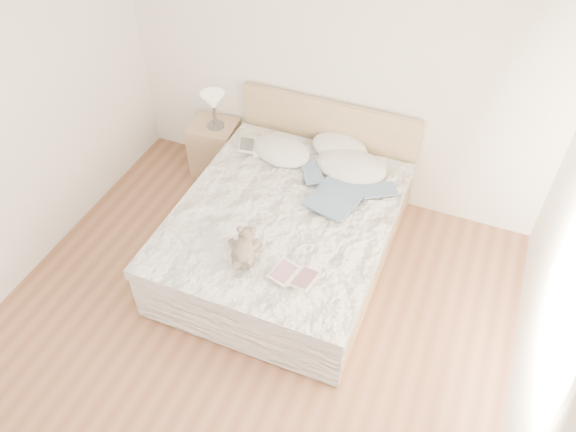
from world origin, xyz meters
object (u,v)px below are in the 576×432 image
at_px(bed, 288,229).
at_px(teddy_bear, 243,255).
at_px(photo_book, 255,148).
at_px(table_lamp, 213,103).
at_px(childrens_book, 294,276).
at_px(nightstand, 215,148).

relative_size(bed, teddy_bear, 7.07).
bearing_deg(photo_book, bed, -66.58).
xyz_separation_m(table_lamp, photo_book, (0.54, -0.25, -0.20)).
relative_size(bed, childrens_book, 6.48).
xyz_separation_m(table_lamp, childrens_book, (1.44, -1.52, -0.20)).
bearing_deg(nightstand, photo_book, -23.90).
bearing_deg(bed, photo_book, 134.78).
distance_m(table_lamp, teddy_bear, 1.82).
xyz_separation_m(bed, teddy_bear, (-0.08, -0.68, 0.34)).
height_order(nightstand, photo_book, photo_book).
bearing_deg(table_lamp, nightstand, 168.53).
height_order(bed, teddy_bear, bed).
distance_m(nightstand, photo_book, 0.72).
relative_size(bed, table_lamp, 5.76).
height_order(table_lamp, teddy_bear, table_lamp).
bearing_deg(photo_book, childrens_book, -75.95).
bearing_deg(childrens_book, teddy_bear, -171.81).
bearing_deg(bed, nightstand, 144.22).
height_order(bed, childrens_book, bed).
height_order(photo_book, childrens_book, photo_book).
relative_size(photo_book, childrens_book, 1.00).
xyz_separation_m(childrens_book, teddy_bear, (-0.42, 0.02, 0.02)).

